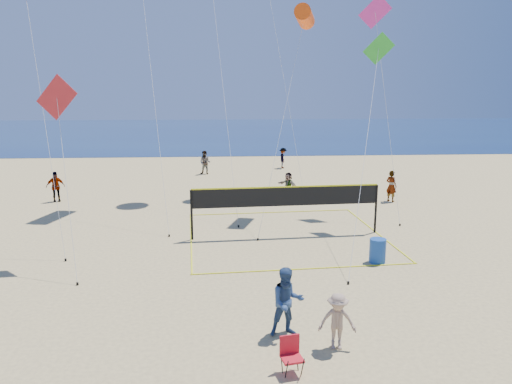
{
  "coord_description": "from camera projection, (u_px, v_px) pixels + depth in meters",
  "views": [
    {
      "loc": [
        -0.72,
        -9.37,
        6.63
      ],
      "look_at": [
        -0.0,
        2.0,
        4.17
      ],
      "focal_mm": 35.0,
      "sensor_mm": 36.0,
      "label": 1
    }
  ],
  "objects": [
    {
      "name": "ocean",
      "position": [
        229.0,
        132.0,
        71.06
      ],
      "size": [
        140.0,
        50.0,
        0.03
      ],
      "primitive_type": "cube",
      "color": "navy",
      "rests_on": "ground"
    },
    {
      "name": "bystander_a",
      "position": [
        287.0,
        302.0,
        13.3
      ],
      "size": [
        1.01,
        0.84,
        1.9
      ],
      "primitive_type": "imported",
      "rotation": [
        0.0,
        0.0,
        0.14
      ],
      "color": "navy",
      "rests_on": "ground"
    },
    {
      "name": "bystander_b",
      "position": [
        337.0,
        321.0,
        12.65
      ],
      "size": [
        1.03,
        0.68,
        1.49
      ],
      "primitive_type": "imported",
      "rotation": [
        0.0,
        0.0,
        -0.14
      ],
      "color": "tan",
      "rests_on": "ground"
    },
    {
      "name": "far_person_0",
      "position": [
        55.0,
        187.0,
        28.63
      ],
      "size": [
        1.11,
        0.78,
        1.75
      ],
      "primitive_type": "imported",
      "rotation": [
        0.0,
        0.0,
        0.38
      ],
      "color": "gray",
      "rests_on": "ground"
    },
    {
      "name": "far_person_1",
      "position": [
        288.0,
        185.0,
        29.63
      ],
      "size": [
        1.24,
        1.39,
        1.53
      ],
      "primitive_type": "imported",
      "rotation": [
        0.0,
        0.0,
        -0.89
      ],
      "color": "gray",
      "rests_on": "ground"
    },
    {
      "name": "far_person_2",
      "position": [
        391.0,
        186.0,
        28.65
      ],
      "size": [
        0.75,
        0.78,
        1.81
      ],
      "primitive_type": "imported",
      "rotation": [
        0.0,
        0.0,
        2.26
      ],
      "color": "gray",
      "rests_on": "ground"
    },
    {
      "name": "far_person_3",
      "position": [
        205.0,
        163.0,
        37.36
      ],
      "size": [
        1.03,
        0.92,
        1.77
      ],
      "primitive_type": "imported",
      "rotation": [
        0.0,
        0.0,
        -0.34
      ],
      "color": "gray",
      "rests_on": "ground"
    },
    {
      "name": "far_person_4",
      "position": [
        283.0,
        158.0,
        40.1
      ],
      "size": [
        0.72,
        1.12,
        1.64
      ],
      "primitive_type": "imported",
      "rotation": [
        0.0,
        0.0,
        1.46
      ],
      "color": "gray",
      "rests_on": "ground"
    },
    {
      "name": "camp_chair",
      "position": [
        291.0,
        353.0,
        11.63
      ],
      "size": [
        0.56,
        0.67,
        0.99
      ],
      "rotation": [
        0.0,
        0.0,
        0.2
      ],
      "color": "red",
      "rests_on": "ground"
    },
    {
      "name": "trash_barrel",
      "position": [
        378.0,
        251.0,
        18.88
      ],
      "size": [
        0.78,
        0.78,
        0.93
      ],
      "primitive_type": "cylinder",
      "rotation": [
        0.0,
        0.0,
        -0.33
      ],
      "color": "#18469C",
      "rests_on": "ground"
    },
    {
      "name": "volleyball_net",
      "position": [
        286.0,
        202.0,
        21.96
      ],
      "size": [
        9.05,
        8.91,
        2.27
      ],
      "rotation": [
        0.0,
        0.0,
        0.07
      ],
      "color": "black",
      "rests_on": "ground"
    },
    {
      "name": "kite_2",
      "position": [
        305.0,
        17.0,
        24.75
      ],
      "size": [
        3.38,
        6.29,
        10.46
      ],
      "rotation": [
        0.0,
        0.0,
        -0.28
      ],
      "color": "#FF510E",
      "rests_on": "ground"
    },
    {
      "name": "kite_3",
      "position": [
        58.0,
        105.0,
        18.0
      ],
      "size": [
        1.89,
        2.96,
        7.0
      ],
      "rotation": [
        0.0,
        0.0,
        -0.09
      ],
      "color": "red",
      "rests_on": "ground"
    },
    {
      "name": "kite_4",
      "position": [
        377.0,
        62.0,
        22.39
      ],
      "size": [
        3.69,
        8.08,
        8.96
      ],
      "rotation": [
        0.0,
        0.0,
        -0.3
      ],
      "color": "green",
      "rests_on": "ground"
    },
    {
      "name": "kite_5",
      "position": [
        376.0,
        23.0,
        25.11
      ],
      "size": [
        1.6,
        3.93,
        11.05
      ],
      "rotation": [
        0.0,
        0.0,
        -0.14
      ],
      "color": "#F233A5",
      "rests_on": "ground"
    }
  ]
}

